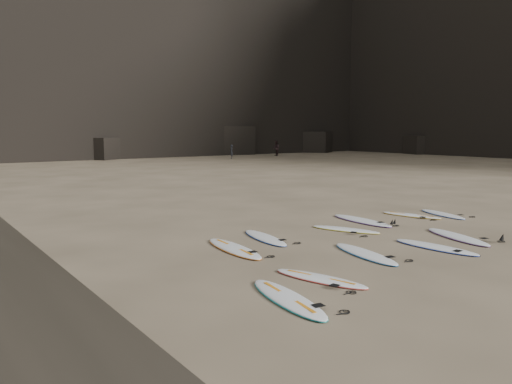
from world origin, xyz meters
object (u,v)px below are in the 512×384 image
surfboard_9 (411,215)px  person_a (231,152)px  surfboard_5 (234,248)px  surfboard_3 (436,247)px  person_b (276,148)px  surfboard_8 (362,220)px  surfboard_10 (442,214)px  surfboard_0 (288,298)px  surfboard_2 (365,253)px  surfboard_4 (457,236)px  surfboard_6 (265,237)px  surfboard_1 (320,278)px  surfboard_7 (345,229)px

surfboard_9 → person_a: size_ratio=1.49×
surfboard_5 → person_a: size_ratio=1.78×
surfboard_3 → person_b: bearing=53.5°
surfboard_8 → surfboard_9: 2.35m
surfboard_9 → surfboard_10: surfboard_10 is taller
surfboard_0 → surfboard_8: bearing=43.1°
surfboard_3 → surfboard_8: 4.12m
surfboard_2 → person_b: bearing=66.7°
surfboard_0 → surfboard_4: surfboard_4 is taller
surfboard_8 → person_b: 43.69m
person_a → person_b: size_ratio=0.82×
surfboard_3 → surfboard_9: (3.69, 3.57, -0.00)m
surfboard_5 → surfboard_8: size_ratio=0.98×
surfboard_4 → person_a: (16.78, 38.04, 0.71)m
surfboard_2 → surfboard_6: 3.18m
surfboard_5 → surfboard_10: (9.39, -0.05, -0.01)m
surfboard_2 → surfboard_10: (6.97, 2.41, -0.00)m
surfboard_1 → surfboard_3: size_ratio=0.91×
surfboard_0 → surfboard_9: surfboard_0 is taller
surfboard_3 → surfboard_4: surfboard_4 is taller
surfboard_2 → surfboard_7: bearing=65.3°
surfboard_3 → surfboard_9: size_ratio=1.09×
surfboard_8 → surfboard_9: size_ratio=1.23×
surfboard_7 → surfboard_10: surfboard_10 is taller
surfboard_7 → surfboard_9: (3.92, 0.43, -0.00)m
surfboard_0 → surfboard_7: surfboard_0 is taller
surfboard_0 → surfboard_3: surfboard_0 is taller
surfboard_5 → surfboard_6: (1.48, 0.58, -0.00)m
surfboard_0 → person_b: person_b is taller
surfboard_7 → surfboard_10: (5.08, -0.11, 0.00)m
surfboard_5 → person_b: size_ratio=1.47×
surfboard_5 → surfboard_4: bearing=-17.7°
surfboard_8 → surfboard_9: bearing=-3.1°
surfboard_4 → surfboard_7: 3.33m
surfboard_2 → surfboard_4: surfboard_4 is taller
surfboard_1 → surfboard_6: size_ratio=0.92×
surfboard_8 → person_b: bearing=60.5°
surfboard_9 → person_a: person_a is taller
surfboard_7 → person_b: size_ratio=1.23×
surfboard_0 → surfboard_1: size_ratio=1.15×
surfboard_10 → person_b: person_b is taller
surfboard_4 → surfboard_2: bearing=-164.3°
surfboard_0 → surfboard_6: 5.33m
surfboard_3 → surfboard_8: surfboard_8 is taller
surfboard_1 → surfboard_2: size_ratio=0.89×
surfboard_6 → surfboard_10: (7.91, -0.63, -0.00)m
surfboard_3 → person_a: bearing=60.8°
surfboard_1 → surfboard_9: (8.21, 3.84, 0.00)m
surfboard_1 → surfboard_9: bearing=9.0°
surfboard_6 → surfboard_9: 6.75m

